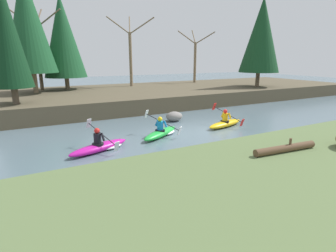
# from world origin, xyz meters

# --- Properties ---
(ground_plane) EXTENTS (90.00, 90.00, 0.00)m
(ground_plane) POSITION_xyz_m (0.00, 0.00, 0.00)
(ground_plane) COLOR slate
(riverbank_far) EXTENTS (44.00, 11.21, 1.09)m
(riverbank_far) POSITION_xyz_m (0.00, 10.69, 0.55)
(riverbank_far) COLOR brown
(riverbank_far) RESTS_ON ground
(conifer_tree_far_left) EXTENTS (2.27, 2.27, 7.05)m
(conifer_tree_far_left) POSITION_xyz_m (-8.62, 7.03, 5.09)
(conifer_tree_far_left) COLOR brown
(conifer_tree_far_left) RESTS_ON riverbank_far
(conifer_tree_left) EXTENTS (3.59, 3.59, 8.77)m
(conifer_tree_left) POSITION_xyz_m (-7.43, 11.91, 6.24)
(conifer_tree_left) COLOR #7A664C
(conifer_tree_left) RESTS_ON riverbank_far
(conifer_tree_mid_left) EXTENTS (3.47, 3.47, 7.67)m
(conifer_tree_mid_left) POSITION_xyz_m (-4.92, 13.53, 5.44)
(conifer_tree_mid_left) COLOR brown
(conifer_tree_mid_left) RESTS_ON riverbank_far
(conifer_tree_centre) EXTENTS (3.64, 3.64, 7.93)m
(conifer_tree_centre) POSITION_xyz_m (11.39, 7.57, 5.72)
(conifer_tree_centre) COLOR brown
(conifer_tree_centre) RESTS_ON riverbank_far
(bare_tree_upstream) EXTENTS (3.70, 3.66, 6.73)m
(bare_tree_upstream) POSITION_xyz_m (-6.89, 13.88, 4.26)
(bare_tree_upstream) COLOR brown
(bare_tree_upstream) RESTS_ON riverbank_far
(bare_tree_mid_upstream) EXTENTS (3.63, 3.58, 6.59)m
(bare_tree_mid_upstream) POSITION_xyz_m (0.95, 13.56, 4.20)
(bare_tree_mid_upstream) COLOR #7A664C
(bare_tree_mid_upstream) RESTS_ON riverbank_far
(bare_tree_mid_downstream) EXTENTS (3.14, 3.10, 5.66)m
(bare_tree_mid_downstream) POSITION_xyz_m (8.47, 13.97, 3.76)
(bare_tree_mid_downstream) COLOR #7A664C
(bare_tree_mid_downstream) RESTS_ON riverbank_far
(kayaker_lead) EXTENTS (2.78, 2.04, 1.20)m
(kayaker_lead) POSITION_xyz_m (1.70, 0.34, 0.22)
(kayaker_lead) COLOR yellow
(kayaker_lead) RESTS_ON ground
(kayaker_middle) EXTENTS (2.60, 2.00, 1.20)m
(kayaker_middle) POSITION_xyz_m (-2.25, 0.37, 0.20)
(kayaker_middle) COLOR green
(kayaker_middle) RESTS_ON ground
(kayaker_trailing) EXTENTS (2.74, 2.00, 1.20)m
(kayaker_trailing) POSITION_xyz_m (-5.41, -0.37, 0.20)
(kayaker_trailing) COLOR #C61999
(kayaker_trailing) RESTS_ON ground
(boulder_midstream) EXTENTS (1.04, 0.81, 0.59)m
(boulder_midstream) POSITION_xyz_m (-0.21, 2.83, 0.29)
(boulder_midstream) COLOR gray
(boulder_midstream) RESTS_ON ground
(driftwood_log) EXTENTS (2.42, 0.45, 0.44)m
(driftwood_log) POSITION_xyz_m (-0.60, -5.39, 0.89)
(driftwood_log) COLOR brown
(driftwood_log) RESTS_ON riverbank_near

